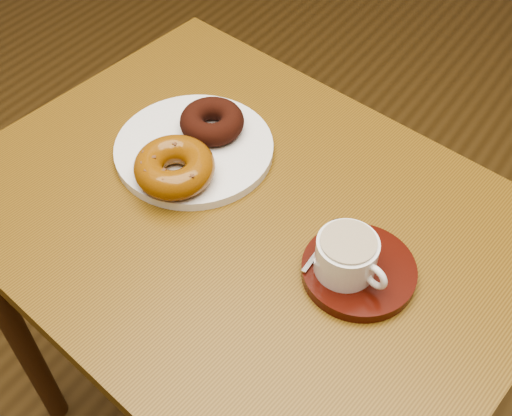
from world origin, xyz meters
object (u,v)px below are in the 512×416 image
Objects in this scene: cafe_table at (246,262)px; coffee_cup at (347,256)px; donut_plate at (194,149)px; saucer at (359,271)px.

coffee_cup reaches higher than cafe_table.
cafe_table is 3.59× the size of donut_plate.
cafe_table is at bearing 179.09° from saucer.
cafe_table is 0.24m from coffee_cup.
coffee_cup reaches higher than donut_plate.
donut_plate is at bearing 178.98° from coffee_cup.
saucer reaches higher than donut_plate.
donut_plate is at bearing 164.57° from cafe_table.
cafe_table is 0.20m from donut_plate.
coffee_cup reaches higher than saucer.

